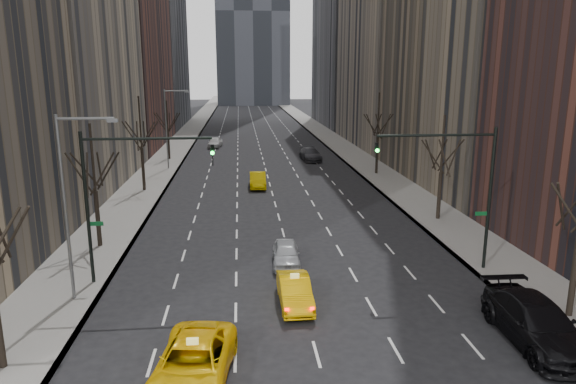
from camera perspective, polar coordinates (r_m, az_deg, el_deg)
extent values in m
cube|color=slate|center=(85.56, -11.66, 5.59)|extent=(4.50, 320.00, 0.15)
cube|color=slate|center=(86.38, 4.80, 5.89)|extent=(4.50, 320.00, 0.15)
cylinder|color=black|center=(21.98, -29.30, -4.03)|extent=(0.42, 1.80, 2.52)
cylinder|color=black|center=(21.24, -28.26, -4.48)|extent=(1.74, 0.72, 2.52)
cylinder|color=black|center=(34.81, -20.38, -2.79)|extent=(0.28, 0.28, 3.57)
cylinder|color=black|center=(34.00, -20.90, 3.57)|extent=(0.16, 0.16, 4.25)
cylinder|color=black|center=(34.91, -20.19, 2.36)|extent=(0.42, 1.80, 2.52)
cylinder|color=black|center=(34.22, -19.35, 2.22)|extent=(1.74, 0.72, 2.52)
cylinder|color=black|center=(33.45, -19.93, 1.94)|extent=(1.46, 1.25, 2.52)
cylinder|color=black|center=(33.39, -21.40, 1.80)|extent=(0.42, 1.80, 2.52)
cylinder|color=black|center=(34.10, -22.22, 1.95)|extent=(1.74, 0.72, 2.52)
cylinder|color=black|center=(34.85, -21.59, 2.23)|extent=(1.46, 1.25, 2.52)
cylinder|color=black|center=(49.99, -15.80, 2.47)|extent=(0.28, 0.28, 3.99)
cylinder|color=black|center=(49.40, -16.12, 7.46)|extent=(0.16, 0.16, 4.75)
cylinder|color=black|center=(50.32, -15.69, 6.26)|extent=(0.42, 1.80, 2.52)
cylinder|color=black|center=(49.66, -15.05, 6.22)|extent=(1.74, 0.72, 2.52)
cylinder|color=black|center=(48.86, -15.39, 6.09)|extent=(1.46, 1.25, 2.52)
cylinder|color=black|center=(48.72, -16.39, 6.01)|extent=(0.42, 1.80, 2.52)
cylinder|color=black|center=(49.39, -17.02, 6.06)|extent=(1.74, 0.72, 2.52)
cylinder|color=black|center=(50.18, -16.66, 6.19)|extent=(1.46, 1.25, 2.52)
cylinder|color=black|center=(67.59, -13.12, 5.05)|extent=(0.28, 0.28, 3.36)
cylinder|color=black|center=(67.19, -13.28, 8.16)|extent=(0.16, 0.16, 4.00)
cylinder|color=black|center=(68.07, -13.02, 7.58)|extent=(0.42, 1.80, 2.52)
cylinder|color=black|center=(67.44, -12.53, 7.55)|extent=(1.74, 0.72, 2.52)
cylinder|color=black|center=(66.63, -12.74, 7.48)|extent=(1.46, 1.25, 2.52)
cylinder|color=black|center=(66.44, -13.47, 7.42)|extent=(0.42, 1.80, 2.52)
cylinder|color=black|center=(67.08, -13.97, 7.45)|extent=(1.74, 0.72, 2.52)
cylinder|color=black|center=(67.90, -13.74, 7.53)|extent=(1.46, 1.25, 2.52)
cylinder|color=black|center=(26.75, 29.17, -8.19)|extent=(0.28, 0.28, 3.78)
cylinder|color=black|center=(26.63, 29.18, -1.24)|extent=(0.42, 1.80, 2.52)
cylinder|color=black|center=(25.18, 28.82, -1.95)|extent=(1.74, 0.72, 2.52)
cylinder|color=black|center=(25.94, 28.06, -1.46)|extent=(1.46, 1.25, 2.52)
cylinder|color=black|center=(40.30, 16.45, -0.38)|extent=(0.28, 0.28, 3.57)
cylinder|color=black|center=(39.60, 16.82, 5.12)|extent=(0.16, 0.16, 4.25)
cylinder|color=black|center=(40.56, 16.49, 4.04)|extent=(0.42, 1.80, 2.52)
cylinder|color=black|center=(40.31, 17.65, 3.91)|extent=(1.74, 0.72, 2.52)
cylinder|color=black|center=(39.48, 17.92, 3.71)|extent=(1.46, 1.25, 2.52)
cylinder|color=black|center=(38.90, 16.99, 3.64)|extent=(0.42, 1.80, 2.52)
cylinder|color=black|center=(39.17, 15.80, 3.78)|extent=(1.74, 0.72, 2.52)
cylinder|color=black|center=(40.00, 15.57, 3.98)|extent=(1.46, 1.25, 2.52)
cylinder|color=black|center=(57.03, 9.85, 4.06)|extent=(0.28, 0.28, 3.99)
cylinder|color=black|center=(56.52, 10.03, 8.43)|extent=(0.16, 0.16, 4.75)
cylinder|color=black|center=(57.47, 9.91, 7.37)|extent=(0.42, 1.80, 2.52)
cylinder|color=black|center=(57.12, 10.70, 7.30)|extent=(1.74, 0.72, 2.52)
cylinder|color=black|center=(56.27, 10.78, 7.21)|extent=(1.46, 1.25, 2.52)
cylinder|color=black|center=(55.77, 10.06, 7.19)|extent=(0.42, 1.80, 2.52)
cylinder|color=black|center=(56.13, 9.26, 7.26)|extent=(1.74, 0.72, 2.52)
cylinder|color=black|center=(56.98, 9.19, 7.35)|extent=(1.46, 1.25, 2.52)
cylinder|color=black|center=(28.35, -21.42, -1.77)|extent=(0.18, 0.18, 8.00)
cylinder|color=black|center=(26.95, -15.39, 5.74)|extent=(6.50, 0.14, 0.14)
imported|color=black|center=(26.71, -8.38, 4.06)|extent=(0.18, 0.22, 1.10)
sphere|color=#0CFF33|center=(26.51, -8.41, 4.32)|extent=(0.20, 0.20, 0.20)
cube|color=#0C5926|center=(28.45, -20.52, -3.32)|extent=(0.70, 0.04, 0.22)
cylinder|color=black|center=(30.46, 21.48, -0.78)|extent=(0.18, 0.18, 8.00)
cylinder|color=black|center=(28.51, 16.22, 6.08)|extent=(6.50, 0.14, 0.14)
imported|color=black|center=(27.62, 9.79, 4.31)|extent=(0.18, 0.22, 1.10)
sphere|color=#0CFF33|center=(27.42, 9.90, 4.56)|extent=(0.20, 0.20, 0.20)
cube|color=#0C5926|center=(30.48, 20.68, -2.26)|extent=(0.70, 0.04, 0.22)
cylinder|color=slate|center=(26.50, -23.50, -1.85)|extent=(0.16, 0.16, 9.00)
cylinder|color=slate|center=(25.42, -21.59, 7.60)|extent=(2.60, 0.14, 0.14)
cube|color=slate|center=(25.12, -18.92, 7.52)|extent=(0.50, 0.22, 0.15)
cylinder|color=slate|center=(60.26, -13.36, 6.78)|extent=(0.16, 0.16, 9.00)
cylinder|color=slate|center=(59.79, -12.33, 10.92)|extent=(2.60, 0.14, 0.14)
cube|color=slate|center=(59.66, -11.16, 10.88)|extent=(0.50, 0.22, 0.15)
imported|color=#FFC705|center=(19.74, -10.53, -18.29)|extent=(3.30, 5.95, 1.58)
imported|color=#FFBC05|center=(25.24, 0.75, -10.98)|extent=(1.53, 4.22, 1.38)
imported|color=#A8ABB0|center=(30.19, -0.22, -6.87)|extent=(1.78, 3.99, 1.33)
imported|color=black|center=(24.23, 25.85, -12.90)|extent=(2.66, 6.31, 1.82)
imported|color=#DEB904|center=(50.16, -3.38, 1.34)|extent=(1.59, 4.44, 1.46)
imported|color=#333338|center=(65.58, 2.51, 4.21)|extent=(2.55, 5.52, 1.56)
imported|color=silver|center=(77.71, -8.10, 5.49)|extent=(2.32, 4.61, 1.51)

